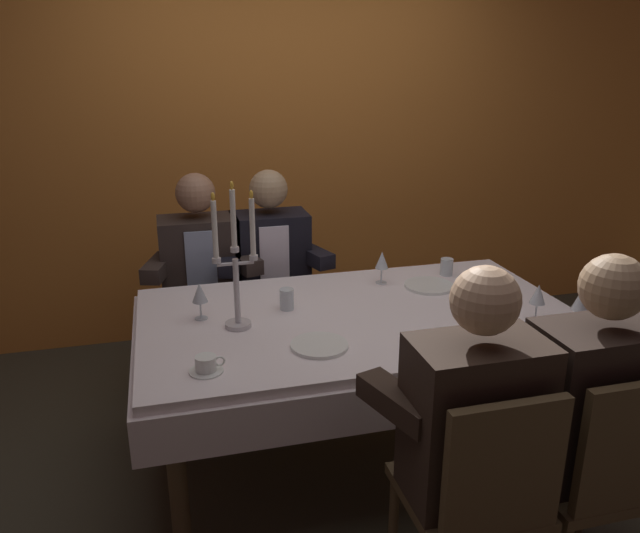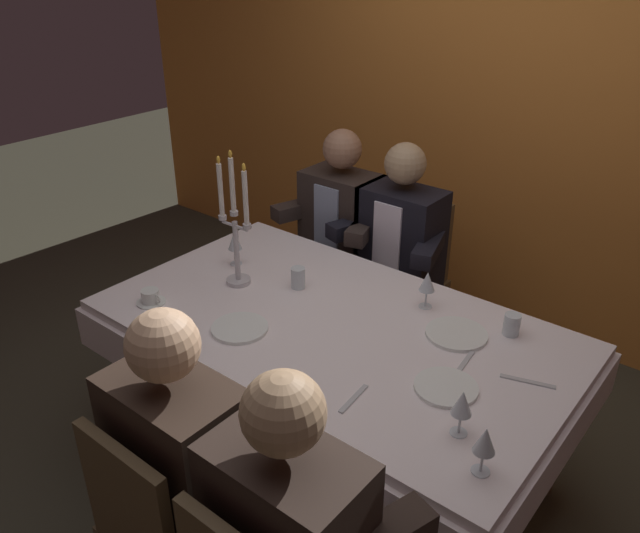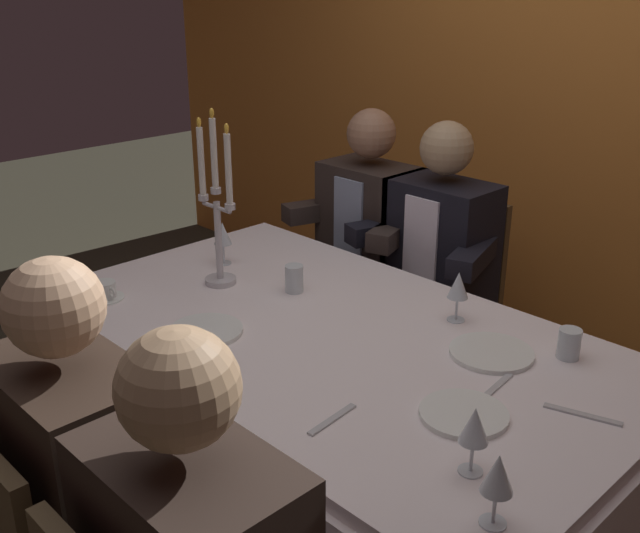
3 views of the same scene
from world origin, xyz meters
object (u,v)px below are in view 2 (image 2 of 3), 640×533
object	(u,v)px
seated_diner_3	(286,533)
dinner_plate_2	(456,334)
dinner_plate_1	(240,328)
coffee_cup_0	(151,297)
candelabra	(235,231)
water_tumbler_0	(512,325)
seated_diner_2	(176,456)
water_tumbler_1	(298,278)
wine_glass_1	(485,441)
dining_table	(332,346)
dinner_plate_0	(446,387)
wine_glass_0	(427,283)
seated_diner_0	(342,218)
seated_diner_1	(401,237)
wine_glass_3	(235,242)
wine_glass_2	(462,404)

from	to	relation	value
seated_diner_3	dinner_plate_2	bearing A→B (deg)	95.01
dinner_plate_1	coffee_cup_0	world-z (taller)	coffee_cup_0
candelabra	water_tumbler_0	distance (m)	1.21
seated_diner_2	candelabra	bearing A→B (deg)	125.49
dinner_plate_1	water_tumbler_1	size ratio (longest dim) A/B	2.37
wine_glass_1	seated_diner_2	distance (m)	0.91
dining_table	dinner_plate_2	distance (m)	0.51
dinner_plate_0	dinner_plate_2	size ratio (longest dim) A/B	0.92
candelabra	wine_glass_0	xyz separation A→B (m)	(0.76, 0.35, -0.14)
seated_diner_0	seated_diner_1	distance (m)	0.39
wine_glass_1	seated_diner_1	distance (m)	1.66
dinner_plate_1	wine_glass_3	distance (m)	0.59
water_tumbler_0	seated_diner_3	distance (m)	1.26
dining_table	wine_glass_1	xyz separation A→B (m)	(0.84, -0.37, 0.24)
dining_table	wine_glass_0	bearing A→B (deg)	56.19
dinner_plate_0	dinner_plate_1	world-z (taller)	same
wine_glass_2	water_tumbler_0	world-z (taller)	wine_glass_2
dinner_plate_0	coffee_cup_0	xyz separation A→B (m)	(-1.27, -0.27, 0.02)
coffee_cup_0	seated_diner_1	distance (m)	1.34
seated_diner_0	seated_diner_2	size ratio (longest dim) A/B	1.00
dining_table	water_tumbler_0	xyz separation A→B (m)	(0.60, 0.37, 0.16)
coffee_cup_0	water_tumbler_1	bearing A→B (deg)	51.31
dinner_plate_1	seated_diner_3	xyz separation A→B (m)	(0.79, -0.61, -0.01)
wine_glass_3	seated_diner_1	xyz separation A→B (m)	(0.44, 0.77, -0.12)
dinner_plate_0	dinner_plate_1	size ratio (longest dim) A/B	0.98
dining_table	coffee_cup_0	bearing A→B (deg)	-152.18
wine_glass_2	seated_diner_3	size ratio (longest dim) A/B	0.13
seated_diner_2	water_tumbler_1	bearing A→B (deg)	110.99
coffee_cup_0	wine_glass_0	bearing A→B (deg)	37.48
wine_glass_2	seated_diner_1	xyz separation A→B (m)	(-0.95, 1.15, -0.12)
dinner_plate_1	seated_diner_2	bearing A→B (deg)	-60.41
dinner_plate_2	water_tumbler_0	world-z (taller)	water_tumbler_0
seated_diner_3	dining_table	bearing A→B (deg)	121.13
wine_glass_1	seated_diner_1	bearing A→B (deg)	130.50
dining_table	seated_diner_0	xyz separation A→B (m)	(-0.63, 0.89, 0.11)
wine_glass_2	seated_diner_1	size ratio (longest dim) A/B	0.13
wine_glass_2	dinner_plate_2	bearing A→B (deg)	118.90
wine_glass_2	wine_glass_3	distance (m)	1.44
candelabra	dinner_plate_1	xyz separation A→B (m)	(0.28, -0.27, -0.25)
dining_table	candelabra	world-z (taller)	candelabra
dinner_plate_2	wine_glass_1	size ratio (longest dim) A/B	1.48
dining_table	candelabra	bearing A→B (deg)	-179.35
wine_glass_2	water_tumbler_1	world-z (taller)	wine_glass_2
dinner_plate_1	wine_glass_3	world-z (taller)	wine_glass_3
dinner_plate_1	seated_diner_2	size ratio (longest dim) A/B	0.18
dining_table	wine_glass_0	world-z (taller)	wine_glass_0
dinner_plate_1	dining_table	bearing A→B (deg)	47.49
dinner_plate_0	wine_glass_2	distance (m)	0.25
dinner_plate_1	water_tumbler_1	distance (m)	0.41
dinner_plate_2	wine_glass_3	distance (m)	1.13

